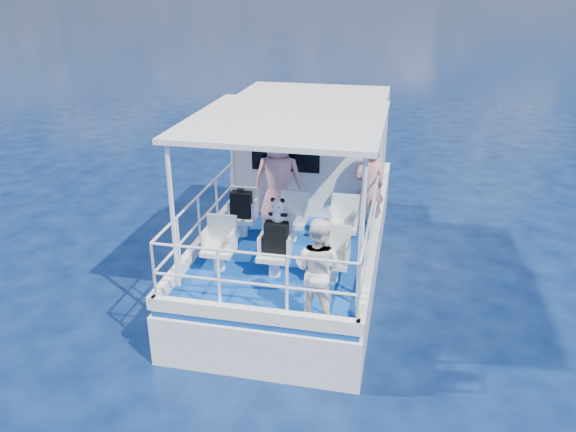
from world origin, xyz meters
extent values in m
plane|color=#071336|center=(0.00, 0.00, 0.00)|extent=(2000.00, 2000.00, 0.00)
cube|color=white|center=(0.00, 1.00, 0.00)|extent=(3.00, 7.00, 1.60)
cube|color=navy|center=(0.00, 1.00, 0.85)|extent=(2.90, 6.90, 0.10)
cube|color=white|center=(0.00, 2.30, 2.00)|extent=(2.85, 2.00, 2.20)
cube|color=white|center=(0.00, -0.20, 3.14)|extent=(3.00, 3.20, 0.08)
cylinder|color=white|center=(-1.35, -1.70, 2.00)|extent=(0.07, 0.07, 2.20)
cylinder|color=white|center=(1.35, -1.70, 2.00)|extent=(0.07, 0.07, 2.20)
cylinder|color=white|center=(-1.35, 1.20, 2.00)|extent=(0.07, 0.07, 2.20)
cylinder|color=white|center=(1.35, 1.20, 2.00)|extent=(0.07, 0.07, 2.20)
cube|color=white|center=(-0.90, 0.20, 1.09)|extent=(0.48, 0.46, 0.38)
cube|color=white|center=(0.00, 0.20, 1.09)|extent=(0.48, 0.46, 0.38)
cube|color=white|center=(0.90, 0.20, 1.09)|extent=(0.48, 0.46, 0.38)
cube|color=white|center=(-0.90, -1.10, 1.09)|extent=(0.48, 0.46, 0.38)
cube|color=white|center=(0.00, -1.10, 1.09)|extent=(0.48, 0.46, 0.38)
cube|color=white|center=(0.90, -1.10, 1.09)|extent=(0.48, 0.46, 0.38)
imported|color=pink|center=(-0.37, 0.79, 1.81)|extent=(0.73, 0.56, 1.81)
imported|color=tan|center=(1.25, 1.02, 1.71)|extent=(0.70, 0.60, 1.61)
imported|color=white|center=(0.83, -2.08, 1.63)|extent=(0.83, 0.73, 1.45)
cube|color=black|center=(-0.90, 0.16, 1.51)|extent=(0.35, 0.20, 0.46)
cube|color=black|center=(0.03, -1.11, 1.54)|extent=(0.35, 0.20, 0.52)
cube|color=black|center=(-0.90, 0.16, 1.78)|extent=(0.11, 0.07, 0.07)
camera|label=1|loc=(1.82, -8.56, 5.18)|focal=35.00mm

